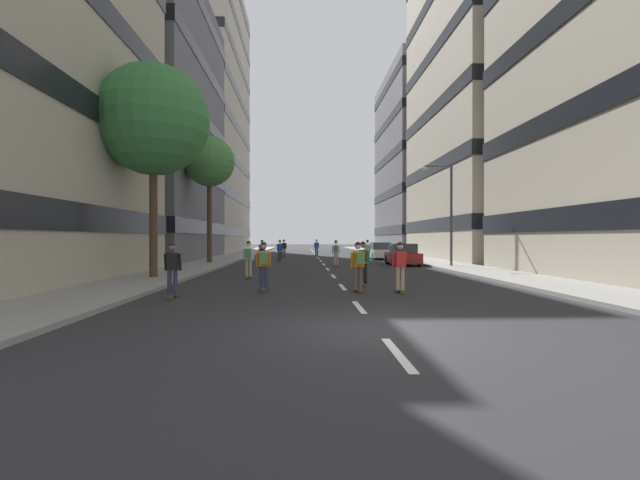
# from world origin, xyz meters

# --- Properties ---
(ground_plane) EXTENTS (191.48, 191.48, 0.00)m
(ground_plane) POSITION_xyz_m (0.00, 31.91, 0.00)
(ground_plane) COLOR #28282B
(sidewalk_left) EXTENTS (3.31, 87.76, 0.14)m
(sidewalk_left) POSITION_xyz_m (-8.38, 35.90, 0.07)
(sidewalk_left) COLOR gray
(sidewalk_left) RESTS_ON ground_plane
(sidewalk_right) EXTENTS (3.31, 87.76, 0.14)m
(sidewalk_right) POSITION_xyz_m (8.38, 35.90, 0.07)
(sidewalk_right) COLOR gray
(sidewalk_right) RESTS_ON ground_plane
(lane_markings) EXTENTS (0.16, 72.20, 0.01)m
(lane_markings) POSITION_xyz_m (0.00, 33.00, 0.00)
(lane_markings) COLOR silver
(lane_markings) RESTS_ON ground_plane
(building_left_mid) EXTENTS (17.80, 19.22, 23.52)m
(building_left_mid) POSITION_xyz_m (-18.88, 30.25, 11.85)
(building_left_mid) COLOR slate
(building_left_mid) RESTS_ON ground_plane
(building_left_far) EXTENTS (17.80, 23.64, 36.48)m
(building_left_far) POSITION_xyz_m (-18.88, 51.57, 18.33)
(building_left_far) COLOR #BCB29E
(building_left_far) RESTS_ON ground_plane
(building_right_mid) EXTENTS (17.80, 19.24, 35.71)m
(building_right_mid) POSITION_xyz_m (18.88, 30.25, 17.95)
(building_right_mid) COLOR #BCB29E
(building_right_mid) RESTS_ON ground_plane
(building_right_far) EXTENTS (17.80, 19.54, 24.47)m
(building_right_far) POSITION_xyz_m (18.88, 51.57, 12.32)
(building_right_far) COLOR slate
(building_right_far) RESTS_ON ground_plane
(parked_car_near) EXTENTS (1.82, 4.40, 1.52)m
(parked_car_near) POSITION_xyz_m (5.53, 31.00, 0.70)
(parked_car_near) COLOR silver
(parked_car_near) RESTS_ON ground_plane
(parked_car_mid) EXTENTS (1.82, 4.40, 1.52)m
(parked_car_mid) POSITION_xyz_m (5.53, 21.94, 0.70)
(parked_car_mid) COLOR maroon
(parked_car_mid) RESTS_ON ground_plane
(street_tree_near) EXTENTS (3.70, 3.70, 9.27)m
(street_tree_near) POSITION_xyz_m (-8.38, 23.82, 7.50)
(street_tree_near) COLOR #4C3823
(street_tree_near) RESTS_ON sidewalk_left
(street_tree_mid) EXTENTS (5.07, 5.07, 9.73)m
(street_tree_mid) POSITION_xyz_m (-8.38, 11.44, 7.31)
(street_tree_mid) COLOR #4C3823
(street_tree_mid) RESTS_ON sidewalk_left
(streetlamp_right) EXTENTS (2.13, 0.30, 6.50)m
(streetlamp_right) POSITION_xyz_m (7.69, 19.08, 4.14)
(streetlamp_right) COLOR #3F3F44
(streetlamp_right) RESTS_ON sidewalk_right
(skater_0) EXTENTS (0.56, 0.92, 1.78)m
(skater_0) POSITION_xyz_m (0.40, 6.36, 1.02)
(skater_0) COLOR brown
(skater_0) RESTS_ON ground_plane
(skater_1) EXTENTS (0.55, 0.91, 1.78)m
(skater_1) POSITION_xyz_m (-4.65, 25.18, 1.02)
(skater_1) COLOR brown
(skater_1) RESTS_ON ground_plane
(skater_2) EXTENTS (0.56, 0.92, 1.78)m
(skater_2) POSITION_xyz_m (1.86, 6.21, 0.98)
(skater_2) COLOR brown
(skater_2) RESTS_ON ground_plane
(skater_3) EXTENTS (0.55, 0.91, 1.78)m
(skater_3) POSITION_xyz_m (3.66, 26.09, 1.02)
(skater_3) COLOR brown
(skater_3) RESTS_ON ground_plane
(skater_4) EXTENTS (0.54, 0.91, 1.78)m
(skater_4) POSITION_xyz_m (-5.71, 5.11, 0.98)
(skater_4) COLOR brown
(skater_4) RESTS_ON ground_plane
(skater_5) EXTENTS (0.57, 0.92, 1.78)m
(skater_5) POSITION_xyz_m (-3.38, 27.16, 0.98)
(skater_5) COLOR brown
(skater_5) RESTS_ON ground_plane
(skater_6) EXTENTS (0.55, 0.92, 1.78)m
(skater_6) POSITION_xyz_m (0.87, 8.46, 1.02)
(skater_6) COLOR brown
(skater_6) RESTS_ON ground_plane
(skater_7) EXTENTS (0.54, 0.91, 1.78)m
(skater_7) POSITION_xyz_m (0.75, 21.12, 1.02)
(skater_7) COLOR brown
(skater_7) RESTS_ON ground_plane
(skater_8) EXTENTS (0.54, 0.91, 1.78)m
(skater_8) POSITION_xyz_m (-4.12, 12.04, 1.02)
(skater_8) COLOR brown
(skater_8) RESTS_ON ground_plane
(skater_9) EXTENTS (0.55, 0.91, 1.78)m
(skater_9) POSITION_xyz_m (-3.34, 34.45, 0.98)
(skater_9) COLOR brown
(skater_9) RESTS_ON ground_plane
(skater_10) EXTENTS (0.54, 0.91, 1.78)m
(skater_10) POSITION_xyz_m (-2.96, 6.85, 1.02)
(skater_10) COLOR brown
(skater_10) RESTS_ON ground_plane
(skater_11) EXTENTS (0.56, 0.92, 1.78)m
(skater_11) POSITION_xyz_m (-0.01, 38.16, 0.98)
(skater_11) COLOR brown
(skater_11) RESTS_ON ground_plane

